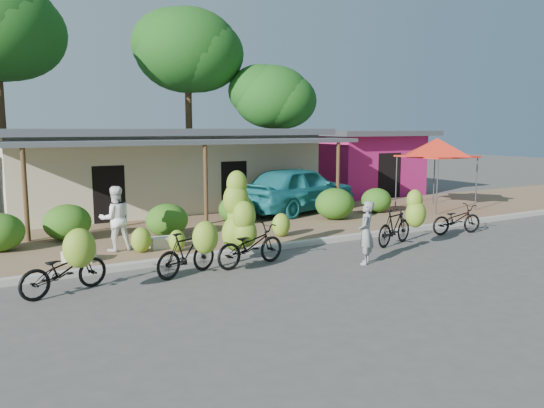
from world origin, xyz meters
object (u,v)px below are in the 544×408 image
at_px(bike_center, 244,230).
at_px(vendor, 366,233).
at_px(teal_van, 298,189).
at_px(bike_left, 190,250).
at_px(red_canopy, 437,147).
at_px(sack_near, 166,242).
at_px(bike_far_right, 457,219).
at_px(bike_right, 400,222).
at_px(sack_far, 79,256).
at_px(tree_center_right, 183,49).
at_px(tree_near_right, 268,95).
at_px(bystander, 115,219).
at_px(bike_far_left, 67,266).

height_order(bike_center, vendor, bike_center).
bearing_deg(teal_van, bike_left, 114.61).
distance_m(red_canopy, bike_left, 12.93).
distance_m(red_canopy, bike_center, 11.29).
bearing_deg(sack_near, red_canopy, 6.44).
height_order(bike_left, bike_far_right, bike_left).
relative_size(bike_right, bike_far_right, 0.98).
bearing_deg(sack_far, bike_left, -47.92).
xyz_separation_m(bike_right, teal_van, (0.46, 6.14, 0.33)).
height_order(bike_left, bike_right, bike_right).
relative_size(tree_center_right, vendor, 6.03).
height_order(tree_near_right, vendor, tree_near_right).
distance_m(vendor, bystander, 6.60).
distance_m(bike_left, sack_near, 2.67).
height_order(tree_center_right, bike_center, tree_center_right).
distance_m(red_canopy, bike_far_right, 5.13).
height_order(bystander, teal_van, teal_van).
relative_size(tree_near_right, bike_right, 3.64).
bearing_deg(bike_center, tree_center_right, -24.95).
bearing_deg(bike_far_right, bike_left, 102.35).
relative_size(bike_center, vendor, 1.47).
height_order(tree_near_right, sack_near, tree_near_right).
distance_m(bike_right, bike_far_right, 2.85).
xyz_separation_m(tree_near_right, bike_far_left, (-12.71, -13.96, -4.52)).
bearing_deg(vendor, bike_far_left, -52.83).
relative_size(tree_center_right, bike_center, 4.12).
xyz_separation_m(sack_near, vendor, (3.90, -3.77, 0.53)).
bearing_deg(tree_center_right, bike_center, -105.93).
bearing_deg(teal_van, bike_center, 120.28).
bearing_deg(tree_center_right, sack_near, -113.19).
bearing_deg(bystander, red_canopy, -174.67).
distance_m(tree_near_right, red_canopy, 10.52).
distance_m(bike_far_left, bike_left, 2.68).
height_order(bike_right, sack_near, bike_right).
height_order(tree_near_right, bike_far_right, tree_near_right).
bearing_deg(bike_right, bystander, 50.22).
height_order(bike_left, bike_center, bike_center).
xyz_separation_m(tree_center_right, tree_near_right, (4.00, -2.00, -2.39)).
bearing_deg(teal_van, tree_center_right, -12.14).
bearing_deg(bike_far_right, sack_far, 90.56).
xyz_separation_m(tree_center_right, red_canopy, (6.11, -11.99, -4.89)).
height_order(bike_right, vendor, bike_right).
bearing_deg(sack_near, bike_center, -60.81).
distance_m(tree_center_right, bike_right, 17.40).
xyz_separation_m(tree_center_right, bike_left, (-6.03, -15.96, -6.90)).
distance_m(tree_center_right, bike_center, 17.50).
xyz_separation_m(tree_near_right, bike_left, (-10.03, -13.96, -4.51)).
bearing_deg(sack_far, bike_right, -15.34).
xyz_separation_m(bike_far_left, vendor, (6.90, -1.13, 0.20)).
bearing_deg(sack_near, sack_far, -171.11).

